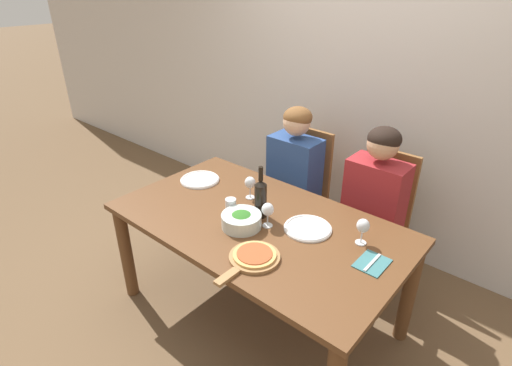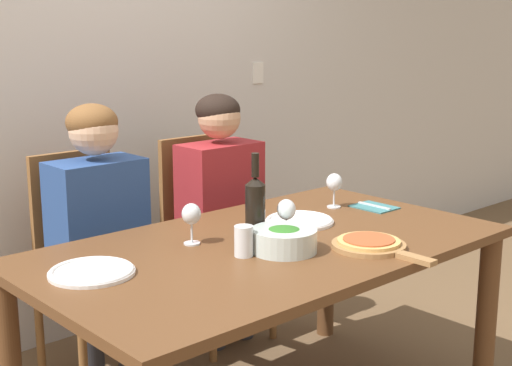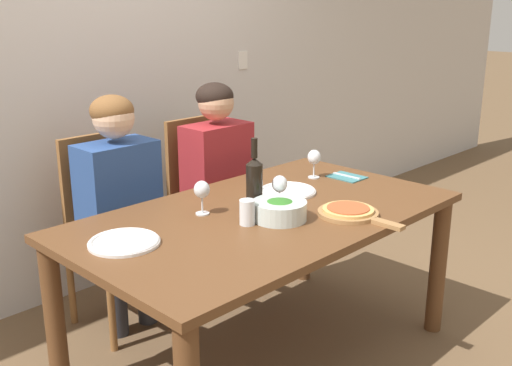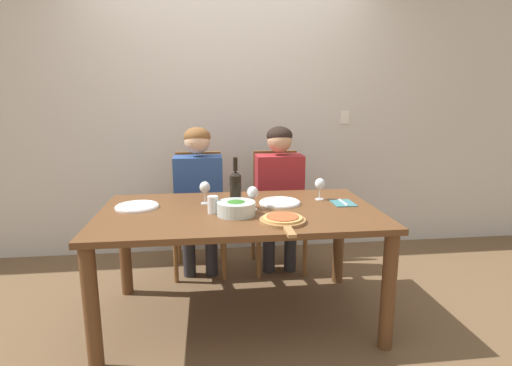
# 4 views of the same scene
# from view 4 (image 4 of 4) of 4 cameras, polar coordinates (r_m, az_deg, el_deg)

# --- Properties ---
(ground_plane) EXTENTS (40.00, 40.00, 0.00)m
(ground_plane) POSITION_cam_4_polar(r_m,az_deg,el_deg) (2.80, -2.24, -18.52)
(ground_plane) COLOR brown
(back_wall) EXTENTS (10.00, 0.06, 2.70)m
(back_wall) POSITION_cam_4_polar(r_m,az_deg,el_deg) (3.70, -4.11, 10.80)
(back_wall) COLOR silver
(back_wall) RESTS_ON ground
(dining_table) EXTENTS (1.74, 0.99, 0.74)m
(dining_table) POSITION_cam_4_polar(r_m,az_deg,el_deg) (2.54, -2.36, -6.12)
(dining_table) COLOR brown
(dining_table) RESTS_ON ground
(chair_left) EXTENTS (0.42, 0.42, 0.98)m
(chair_left) POSITION_cam_4_polar(r_m,az_deg,el_deg) (3.38, -8.06, -3.79)
(chair_left) COLOR brown
(chair_left) RESTS_ON ground
(chair_right) EXTENTS (0.42, 0.42, 0.98)m
(chair_right) POSITION_cam_4_polar(r_m,az_deg,el_deg) (3.43, 2.97, -3.46)
(chair_right) COLOR brown
(chair_right) RESTS_ON ground
(person_woman) EXTENTS (0.47, 0.51, 1.21)m
(person_woman) POSITION_cam_4_polar(r_m,az_deg,el_deg) (3.21, -8.21, -0.72)
(person_woman) COLOR #28282D
(person_woman) RESTS_ON ground
(person_man) EXTENTS (0.47, 0.51, 1.21)m
(person_man) POSITION_cam_4_polar(r_m,az_deg,el_deg) (3.27, 3.36, -0.42)
(person_man) COLOR #28282D
(person_man) RESTS_ON ground
(wine_bottle) EXTENTS (0.07, 0.07, 0.33)m
(wine_bottle) POSITION_cam_4_polar(r_m,az_deg,el_deg) (2.52, -2.93, -0.76)
(wine_bottle) COLOR black
(wine_bottle) RESTS_ON dining_table
(broccoli_bowl) EXTENTS (0.23, 0.23, 0.09)m
(broccoli_bowl) POSITION_cam_4_polar(r_m,az_deg,el_deg) (2.39, -2.86, -3.60)
(broccoli_bowl) COLOR silver
(broccoli_bowl) RESTS_ON dining_table
(dinner_plate_left) EXTENTS (0.27, 0.27, 0.02)m
(dinner_plate_left) POSITION_cam_4_polar(r_m,az_deg,el_deg) (2.66, -16.62, -3.21)
(dinner_plate_left) COLOR white
(dinner_plate_left) RESTS_ON dining_table
(dinner_plate_right) EXTENTS (0.27, 0.27, 0.02)m
(dinner_plate_right) POSITION_cam_4_polar(r_m,az_deg,el_deg) (2.65, 3.43, -2.78)
(dinner_plate_right) COLOR white
(dinner_plate_right) RESTS_ON dining_table
(pizza_on_board) EXTENTS (0.26, 0.40, 0.04)m
(pizza_on_board) POSITION_cam_4_polar(r_m,az_deg,el_deg) (2.25, 3.86, -5.30)
(pizza_on_board) COLOR #9E7042
(pizza_on_board) RESTS_ON dining_table
(wine_glass_left) EXTENTS (0.07, 0.07, 0.15)m
(wine_glass_left) POSITION_cam_4_polar(r_m,az_deg,el_deg) (2.65, -7.32, -0.76)
(wine_glass_left) COLOR silver
(wine_glass_left) RESTS_ON dining_table
(wine_glass_right) EXTENTS (0.07, 0.07, 0.15)m
(wine_glass_right) POSITION_cam_4_polar(r_m,az_deg,el_deg) (2.77, 9.12, -0.26)
(wine_glass_right) COLOR silver
(wine_glass_right) RESTS_ON dining_table
(wine_glass_centre) EXTENTS (0.07, 0.07, 0.15)m
(wine_glass_centre) POSITION_cam_4_polar(r_m,az_deg,el_deg) (2.48, -0.49, -1.51)
(wine_glass_centre) COLOR silver
(wine_glass_centre) RESTS_ON dining_table
(water_tumbler) EXTENTS (0.07, 0.07, 0.11)m
(water_tumbler) POSITION_cam_4_polar(r_m,az_deg,el_deg) (2.44, -6.18, -3.10)
(water_tumbler) COLOR silver
(water_tumbler) RESTS_ON dining_table
(fork_on_napkin) EXTENTS (0.14, 0.18, 0.01)m
(fork_on_napkin) POSITION_cam_4_polar(r_m,az_deg,el_deg) (2.72, 12.33, -2.81)
(fork_on_napkin) COLOR #387075
(fork_on_napkin) RESTS_ON dining_table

